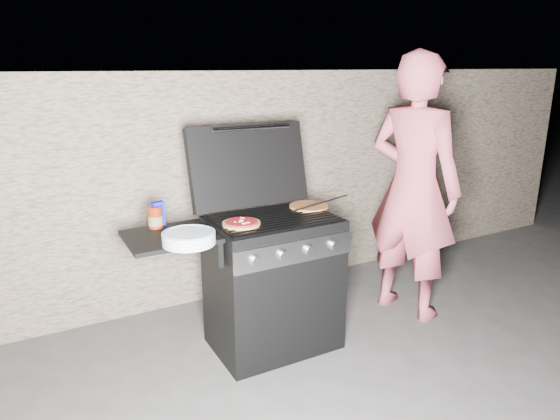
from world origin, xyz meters
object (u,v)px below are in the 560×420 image
pizza_topped (241,223)px  person (413,188)px  gas_grill (239,290)px  sauce_jar (155,217)px

pizza_topped → person: (1.39, 0.02, 0.05)m
gas_grill → pizza_topped: bearing=-83.9°
gas_grill → pizza_topped: size_ratio=5.81×
person → sauce_jar: bearing=65.1°
sauce_jar → pizza_topped: bearing=-25.2°
pizza_topped → sauce_jar: (-0.46, 0.22, 0.04)m
gas_grill → pizza_topped: (0.01, -0.05, 0.47)m
pizza_topped → gas_grill: bearing=96.1°
pizza_topped → person: 1.39m
gas_grill → person: 1.49m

